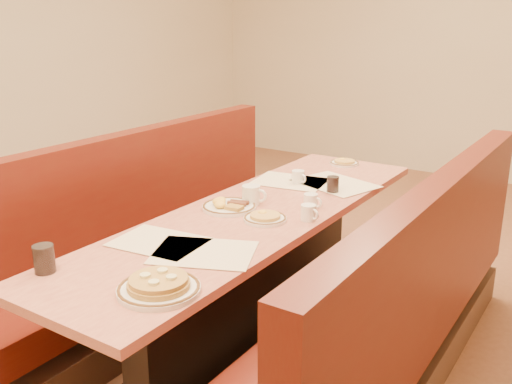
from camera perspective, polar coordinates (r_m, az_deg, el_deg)
The scene contains 18 objects.
ground at distance 3.17m, azimuth -0.02°, elevation -14.84°, with size 8.00×8.00×0.00m, color #9E6647.
diner_table at distance 2.99m, azimuth -0.02°, elevation -8.75°, with size 0.70×2.50×0.75m.
booth_left at distance 3.42m, azimuth -10.37°, elevation -5.84°, with size 0.55×2.50×1.05m.
booth_right at distance 2.71m, azimuth 13.35°, elevation -12.50°, with size 0.55×2.50×1.05m.
placemat_near_left at distance 2.49m, azimuth -9.66°, elevation -4.93°, with size 0.38×0.29×0.00m, color #FFF4C7.
placemat_near_right at distance 2.36m, azimuth -5.22°, elevation -6.04°, with size 0.41×0.31×0.00m, color #FFF4C7.
placemat_far_left at distance 3.35m, azimuth 3.45°, elevation 1.08°, with size 0.41×0.31×0.00m, color #FFF4C7.
placemat_far_right at distance 3.33m, azimuth 7.90°, elevation 0.85°, with size 0.44×0.33×0.00m, color #FFF4C7.
pancake_plate at distance 2.06m, azimuth -9.70°, elevation -9.28°, with size 0.30×0.30×0.07m.
eggs_plate at distance 2.88m, azimuth -2.78°, elevation -1.40°, with size 0.27×0.27×0.05m.
extra_plate_mid at distance 2.71m, azimuth 0.91°, elevation -2.58°, with size 0.21×0.21×0.04m.
extra_plate_far at distance 3.78m, azimuth 8.84°, elevation 2.93°, with size 0.19×0.19×0.04m.
coffee_mug_a at distance 2.72m, azimuth 5.30°, elevation -2.04°, with size 0.10×0.07×0.08m.
coffee_mug_b at distance 2.93m, azimuth -0.42°, elevation -0.27°, with size 0.13×0.09×0.10m.
coffee_mug_c at distance 2.88m, azimuth 5.54°, elevation -0.91°, with size 0.10×0.07×0.08m.
coffee_mug_d at distance 3.31m, azimuth 4.26°, elevation 1.51°, with size 0.10×0.07×0.08m.
soda_tumbler_near at distance 2.31m, azimuth -20.43°, elevation -6.28°, with size 0.08×0.08×0.11m.
soda_tumbler_mid at distance 3.16m, azimuth 7.69°, elevation 0.74°, with size 0.07×0.07×0.09m.
Camera 1 is at (1.48, -2.24, 1.68)m, focal length 40.00 mm.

